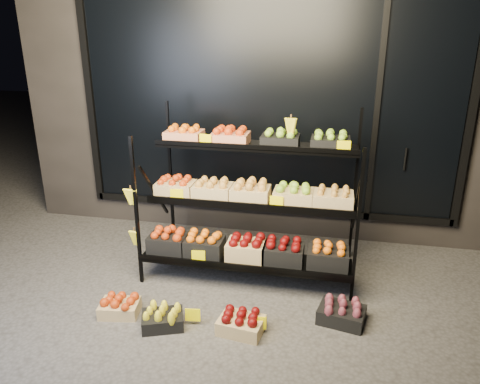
% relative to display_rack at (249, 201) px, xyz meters
% --- Properties ---
extents(ground, '(24.00, 24.00, 0.00)m').
position_rel_display_rack_xyz_m(ground, '(0.01, -0.60, -0.79)').
color(ground, '#514F4C').
rests_on(ground, ground).
extents(building, '(6.00, 2.08, 3.50)m').
position_rel_display_rack_xyz_m(building, '(0.01, 1.99, 0.96)').
color(building, '#2D2826').
rests_on(building, ground).
extents(display_rack, '(2.18, 1.02, 1.71)m').
position_rel_display_rack_xyz_m(display_rack, '(0.00, 0.00, 0.00)').
color(display_rack, black).
rests_on(display_rack, ground).
extents(tag_floor_a, '(0.13, 0.01, 0.12)m').
position_rel_display_rack_xyz_m(tag_floor_a, '(-0.30, -1.00, -0.73)').
color(tag_floor_a, '#FFED00').
rests_on(tag_floor_a, ground).
extents(tag_floor_b, '(0.13, 0.01, 0.12)m').
position_rel_display_rack_xyz_m(tag_floor_b, '(0.28, -1.00, -0.73)').
color(tag_floor_b, '#FFED00').
rests_on(tag_floor_b, ground).
extents(floor_crate_left, '(0.37, 0.30, 0.18)m').
position_rel_display_rack_xyz_m(floor_crate_left, '(-0.99, -0.98, -0.70)').
color(floor_crate_left, tan).
rests_on(floor_crate_left, ground).
extents(floor_crate_midleft, '(0.42, 0.36, 0.18)m').
position_rel_display_rack_xyz_m(floor_crate_midleft, '(-0.54, -1.07, -0.70)').
color(floor_crate_midleft, black).
rests_on(floor_crate_midleft, ground).
extents(floor_crate_midright, '(0.40, 0.32, 0.19)m').
position_rel_display_rack_xyz_m(floor_crate_midright, '(0.13, -1.01, -0.70)').
color(floor_crate_midright, tan).
rests_on(floor_crate_midright, ground).
extents(floor_crate_right, '(0.44, 0.36, 0.20)m').
position_rel_display_rack_xyz_m(floor_crate_right, '(0.96, -0.69, -0.69)').
color(floor_crate_right, black).
rests_on(floor_crate_right, ground).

